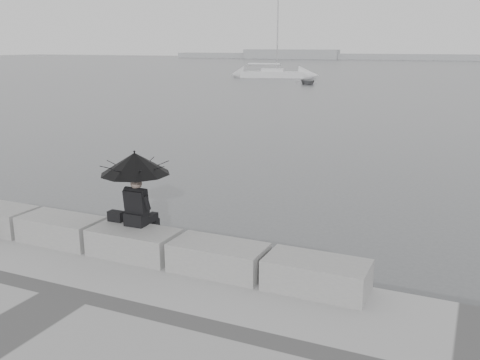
% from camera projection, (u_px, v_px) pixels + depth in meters
% --- Properties ---
extents(ground, '(360.00, 360.00, 0.00)m').
position_uv_depth(ground, '(150.00, 272.00, 10.21)').
color(ground, '#46494B').
rests_on(ground, ground).
extents(stone_block_left, '(1.60, 0.80, 0.50)m').
position_uv_depth(stone_block_left, '(61.00, 230.00, 10.31)').
color(stone_block_left, slate).
rests_on(stone_block_left, promenade).
extents(stone_block_centre, '(1.60, 0.80, 0.50)m').
position_uv_depth(stone_block_centre, '(134.00, 243.00, 9.63)').
color(stone_block_centre, slate).
rests_on(stone_block_centre, promenade).
extents(stone_block_right, '(1.60, 0.80, 0.50)m').
position_uv_depth(stone_block_right, '(218.00, 258.00, 8.95)').
color(stone_block_right, slate).
rests_on(stone_block_right, promenade).
extents(stone_block_far_right, '(1.60, 0.80, 0.50)m').
position_uv_depth(stone_block_far_right, '(316.00, 275.00, 8.27)').
color(stone_block_far_right, slate).
rests_on(stone_block_far_right, promenade).
extents(seated_person, '(1.26, 1.26, 1.39)m').
position_uv_depth(seated_person, '(135.00, 171.00, 9.57)').
color(seated_person, black).
rests_on(seated_person, stone_block_centre).
extents(bag, '(0.30, 0.17, 0.19)m').
position_uv_depth(bag, '(116.00, 216.00, 10.01)').
color(bag, black).
rests_on(bag, stone_block_centre).
extents(distant_landmass, '(180.00, 8.00, 2.80)m').
position_uv_depth(distant_landmass, '(435.00, 57.00, 149.65)').
color(distant_landmass, gray).
rests_on(distant_landmass, ground).
extents(sailboat_left, '(8.72, 4.18, 12.90)m').
position_uv_depth(sailboat_left, '(273.00, 74.00, 70.45)').
color(sailboat_left, silver).
rests_on(sailboat_left, ground).
extents(dinghy, '(3.76, 2.80, 0.59)m').
position_uv_depth(dinghy, '(308.00, 81.00, 58.94)').
color(dinghy, gray).
rests_on(dinghy, ground).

